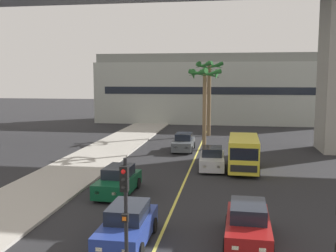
% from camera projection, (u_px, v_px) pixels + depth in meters
% --- Properties ---
extents(sidewalk_left, '(4.80, 80.00, 0.15)m').
position_uv_depth(sidewalk_left, '(29.00, 197.00, 21.58)').
color(sidewalk_left, '#ADA89E').
rests_on(sidewalk_left, ground).
extents(lane_stripe_center, '(0.14, 56.00, 0.01)m').
position_uv_depth(lane_stripe_center, '(190.00, 170.00, 28.20)').
color(lane_stripe_center, '#DBCC4C').
rests_on(lane_stripe_center, ground).
extents(pier_building_backdrop, '(32.72, 8.04, 9.78)m').
position_uv_depth(pier_building_backdrop, '(211.00, 89.00, 57.33)').
color(pier_building_backdrop, '#ADB2A8').
rests_on(pier_building_backdrop, ground).
extents(car_queue_front, '(1.93, 4.15, 1.56)m').
position_uv_depth(car_queue_front, '(212.00, 159.00, 28.39)').
color(car_queue_front, '#B7BABF').
rests_on(car_queue_front, ground).
extents(car_queue_second, '(1.85, 4.11, 1.56)m').
position_uv_depth(car_queue_second, '(184.00, 143.00, 35.43)').
color(car_queue_second, '#4C5156').
rests_on(car_queue_second, ground).
extents(car_queue_third, '(1.95, 4.16, 1.56)m').
position_uv_depth(car_queue_third, '(118.00, 181.00, 22.35)').
color(car_queue_third, '#0C4728').
rests_on(car_queue_third, ground).
extents(car_queue_fourth, '(1.85, 4.11, 1.56)m').
position_uv_depth(car_queue_fourth, '(127.00, 226.00, 15.67)').
color(car_queue_fourth, navy).
rests_on(car_queue_fourth, ground).
extents(car_queue_fifth, '(1.92, 4.14, 1.56)m').
position_uv_depth(car_queue_fifth, '(248.00, 225.00, 15.78)').
color(car_queue_fifth, maroon).
rests_on(car_queue_fifth, ground).
extents(delivery_van, '(2.25, 5.29, 2.36)m').
position_uv_depth(delivery_van, '(244.00, 153.00, 27.80)').
color(delivery_van, yellow).
rests_on(delivery_van, ground).
extents(traffic_light_median_near, '(0.24, 0.37, 4.20)m').
position_uv_depth(traffic_light_median_near, '(125.00, 207.00, 11.82)').
color(traffic_light_median_near, black).
rests_on(traffic_light_median_near, ground).
extents(palm_tree_near_median, '(3.31, 3.46, 8.35)m').
position_uv_depth(palm_tree_near_median, '(209.00, 78.00, 43.73)').
color(palm_tree_near_median, brown).
rests_on(palm_tree_near_median, ground).
extents(palm_tree_mid_median, '(3.11, 3.22, 7.39)m').
position_uv_depth(palm_tree_mid_median, '(204.00, 84.00, 35.20)').
color(palm_tree_mid_median, brown).
rests_on(palm_tree_mid_median, ground).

